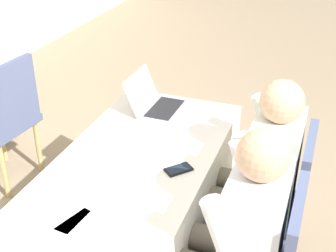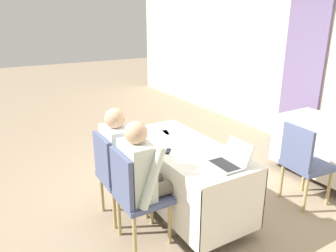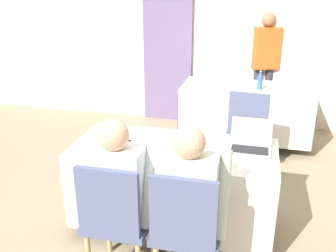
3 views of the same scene
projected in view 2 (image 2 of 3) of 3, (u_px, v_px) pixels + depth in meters
The scene contains 13 objects.
ground_plane at pixel (183, 209), 3.60m from camera, with size 24.00×24.00×0.00m, color gray.
curtain_panel at pixel (304, 63), 5.00m from camera, with size 0.71×0.04×2.65m.
conference_table_near at pixel (184, 163), 3.42m from camera, with size 1.60×0.73×0.75m.
laptop at pixel (228, 161), 2.91m from camera, with size 0.32×0.31×0.21m.
cell_phone at pixel (167, 151), 3.22m from camera, with size 0.14×0.14×0.01m.
paper_beside_laptop at pixel (185, 140), 3.52m from camera, with size 0.22×0.30×0.00m.
paper_centre_table at pixel (155, 132), 3.74m from camera, with size 0.29×0.35×0.00m.
paper_left_edge at pixel (177, 132), 3.77m from camera, with size 0.24×0.32×0.00m.
chair_near_left at pixel (115, 172), 3.30m from camera, with size 0.44×0.44×0.93m.
chair_near_right at pixel (135, 193), 2.92m from camera, with size 0.44×0.44×0.93m.
chair_far_spare at pixel (303, 161), 3.56m from camera, with size 0.48×0.48×0.93m.
person_checkered_shirt at pixel (124, 156), 3.30m from camera, with size 0.50×0.52×1.19m.
person_white_shirt at pixel (145, 174), 2.92m from camera, with size 0.50×0.52×1.19m.
Camera 2 is at (2.60, -1.73, 2.03)m, focal length 35.00 mm.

